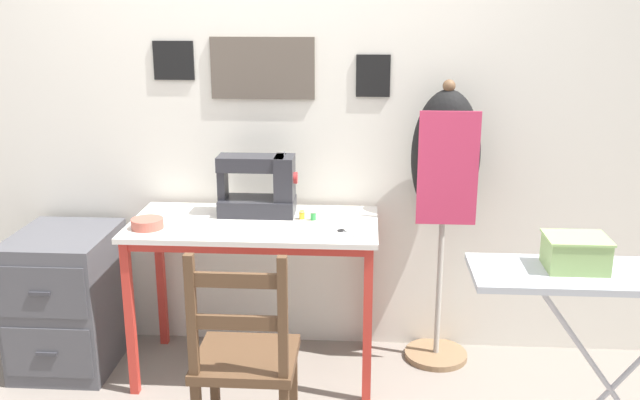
# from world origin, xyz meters

# --- Properties ---
(wall_back) EXTENTS (10.00, 0.07, 2.55)m
(wall_back) POSITION_xyz_m (0.00, 0.65, 1.28)
(wall_back) COLOR silver
(wall_back) RESTS_ON ground_plane
(sewing_table) EXTENTS (1.16, 0.58, 0.78)m
(sewing_table) POSITION_xyz_m (0.00, 0.28, 0.68)
(sewing_table) COLOR silver
(sewing_table) RESTS_ON ground_plane
(sewing_machine) EXTENTS (0.38, 0.19, 0.31)m
(sewing_machine) POSITION_xyz_m (0.02, 0.41, 0.91)
(sewing_machine) COLOR #28282D
(sewing_machine) RESTS_ON sewing_table
(fabric_bowl) EXTENTS (0.15, 0.15, 0.05)m
(fabric_bowl) POSITION_xyz_m (-0.47, 0.16, 0.80)
(fabric_bowl) COLOR #B25647
(fabric_bowl) RESTS_ON sewing_table
(scissors) EXTENTS (0.13, 0.12, 0.01)m
(scissors) POSITION_xyz_m (0.44, 0.15, 0.78)
(scissors) COLOR silver
(scissors) RESTS_ON sewing_table
(thread_spool_near_machine) EXTENTS (0.03, 0.03, 0.04)m
(thread_spool_near_machine) POSITION_xyz_m (0.22, 0.34, 0.80)
(thread_spool_near_machine) COLOR yellow
(thread_spool_near_machine) RESTS_ON sewing_table
(thread_spool_mid_table) EXTENTS (0.03, 0.03, 0.04)m
(thread_spool_mid_table) POSITION_xyz_m (0.28, 0.33, 0.80)
(thread_spool_mid_table) COLOR green
(thread_spool_mid_table) RESTS_ON sewing_table
(wooden_chair) EXTENTS (0.40, 0.38, 0.90)m
(wooden_chair) POSITION_xyz_m (0.06, -0.37, 0.42)
(wooden_chair) COLOR #513823
(wooden_chair) RESTS_ON ground_plane
(filing_cabinet) EXTENTS (0.46, 0.56, 0.69)m
(filing_cabinet) POSITION_xyz_m (-0.95, 0.30, 0.35)
(filing_cabinet) COLOR #4C4C51
(filing_cabinet) RESTS_ON ground_plane
(dress_form) EXTENTS (0.33, 0.32, 1.43)m
(dress_form) POSITION_xyz_m (0.90, 0.47, 1.00)
(dress_form) COLOR #846647
(dress_form) RESTS_ON ground_plane
(ironing_board) EXTENTS (1.05, 0.33, 0.89)m
(ironing_board) POSITION_xyz_m (1.42, -0.53, 0.83)
(ironing_board) COLOR #ADB2B7
(ironing_board) RESTS_ON ground_plane
(storage_box) EXTENTS (0.21, 0.17, 0.12)m
(storage_box) POSITION_xyz_m (1.25, -0.50, 0.94)
(storage_box) COLOR #8EB266
(storage_box) RESTS_ON ironing_board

